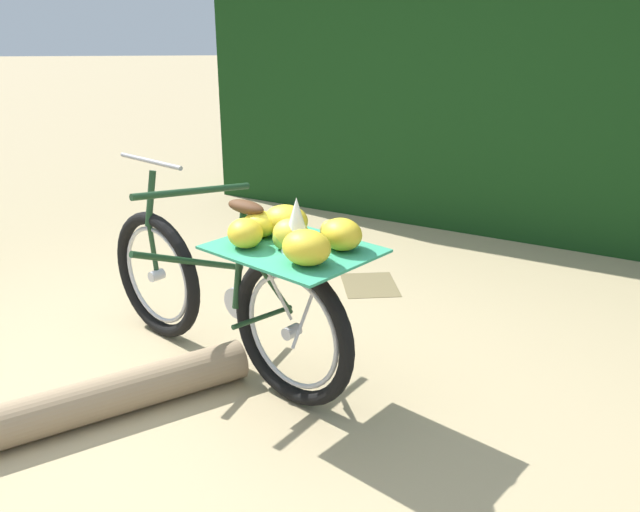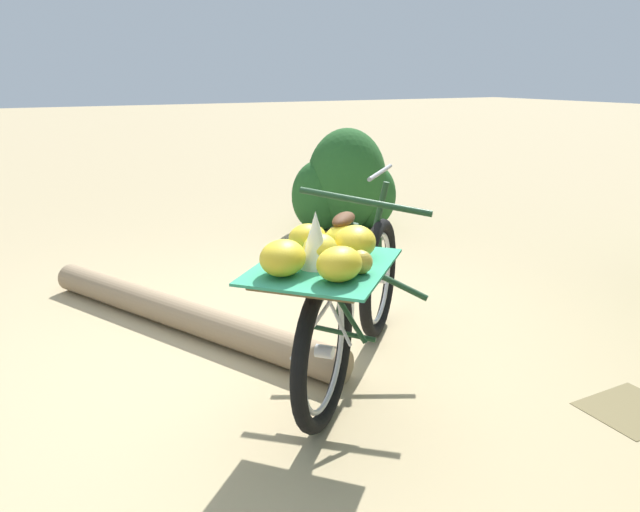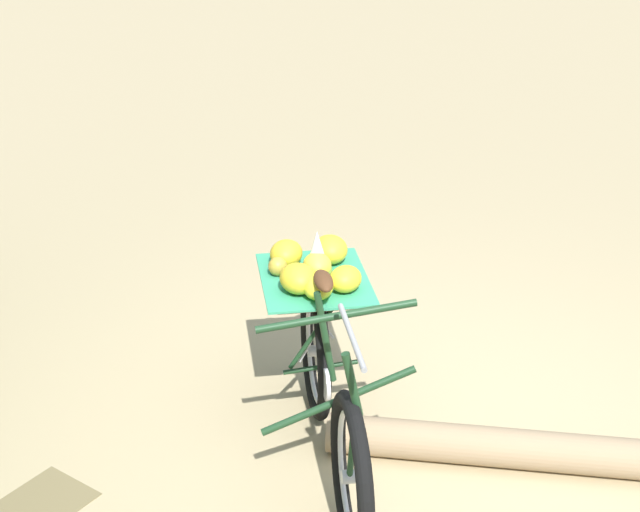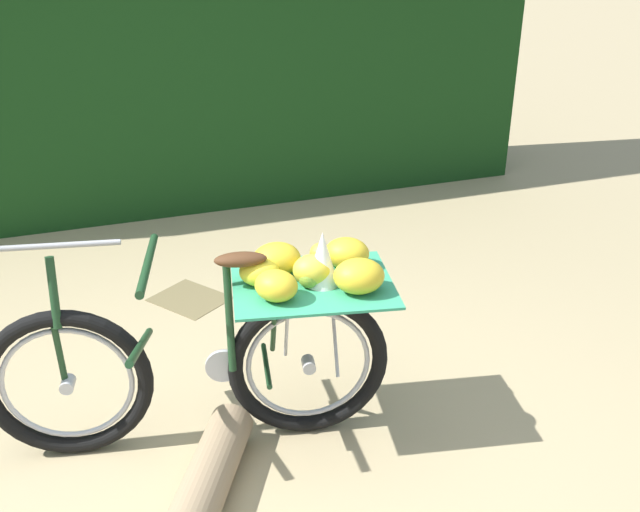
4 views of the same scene
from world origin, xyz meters
The scene contains 5 objects.
ground_plane centered at (0.00, 0.00, 0.00)m, with size 60.00×60.00×0.00m, color tan.
bicycle centered at (0.14, -0.38, 0.52)m, with size 1.50×1.44×1.03m.
fallen_log centered at (-0.42, 0.73, 0.10)m, with size 0.20×0.20×2.47m, color #937A5B.
shrub_cluster centered at (1.77, 2.46, 0.46)m, with size 1.09×0.75×1.04m.
leaf_litter_patch centered at (1.25, -1.23, 0.00)m, with size 0.44×0.36×0.01m, color olive.
Camera 2 is at (-1.25, -2.74, 1.55)m, focal length 33.05 mm.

